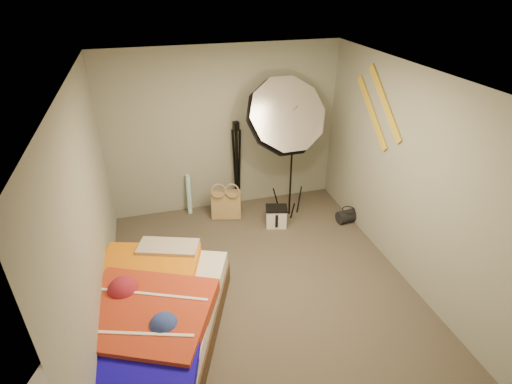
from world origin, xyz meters
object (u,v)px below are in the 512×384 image
object	(u,v)px
duffel_bag	(348,216)
camera_tripod	(237,160)
photo_umbrella	(284,117)
bed	(147,318)
camera_case	(276,217)
tote_bag	(226,205)
wrapping_roll	(189,194)

from	to	relation	value
duffel_bag	camera_tripod	size ratio (longest dim) A/B	0.22
photo_umbrella	duffel_bag	bearing A→B (deg)	-17.76
camera_tripod	duffel_bag	bearing A→B (deg)	-30.19
bed	camera_tripod	world-z (taller)	camera_tripod
camera_case	bed	xyz separation A→B (m)	(-1.92, -1.64, 0.14)
tote_bag	camera_case	xyz separation A→B (m)	(0.67, -0.43, -0.08)
camera_case	duffel_bag	size ratio (longest dim) A/B	0.92
bed	camera_tripod	distance (m)	2.82
bed	camera_tripod	bearing A→B (deg)	57.31
camera_tripod	tote_bag	bearing A→B (deg)	-133.76
wrapping_roll	camera_case	bearing A→B (deg)	-32.09
wrapping_roll	duffel_bag	bearing A→B (deg)	-22.36
duffel_bag	photo_umbrella	distance (m)	1.85
wrapping_roll	duffel_bag	size ratio (longest dim) A/B	1.95
tote_bag	bed	bearing A→B (deg)	-106.38
tote_bag	photo_umbrella	distance (m)	1.65
wrapping_roll	camera_tripod	size ratio (longest dim) A/B	0.43
camera_case	bed	bearing A→B (deg)	-124.53
bed	tote_bag	bearing A→B (deg)	58.90
duffel_bag	bed	distance (m)	3.34
photo_umbrella	camera_tripod	world-z (taller)	photo_umbrella
tote_bag	photo_umbrella	bearing A→B (deg)	-7.11
duffel_bag	bed	size ratio (longest dim) A/B	0.13
camera_case	camera_tripod	xyz separation A→B (m)	(-0.42, 0.69, 0.68)
tote_bag	camera_case	world-z (taller)	tote_bag
wrapping_roll	camera_tripod	distance (m)	0.92
camera_case	duffel_bag	xyz separation A→B (m)	(1.08, -0.19, -0.05)
wrapping_roll	camera_tripod	world-z (taller)	camera_tripod
duffel_bag	camera_tripod	world-z (taller)	camera_tripod
duffel_bag	camera_tripod	distance (m)	1.89
tote_bag	camera_tripod	world-z (taller)	camera_tripod
tote_bag	camera_tripod	size ratio (longest dim) A/B	0.31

